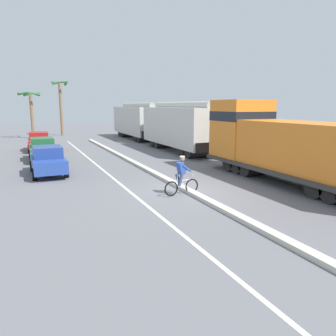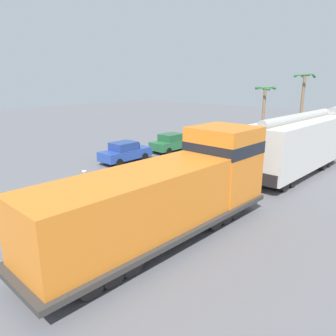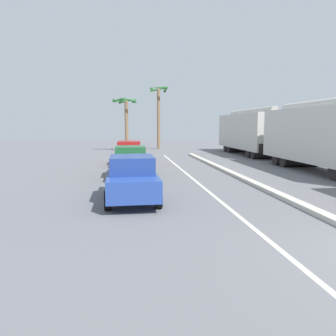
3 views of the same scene
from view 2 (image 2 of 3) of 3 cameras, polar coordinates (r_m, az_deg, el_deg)
name	(u,v)px [view 2 (image 2 of 3)]	position (r m, az deg, el deg)	size (l,w,h in m)	color
ground_plane	(99,201)	(18.19, -11.88, -5.59)	(120.00, 120.00, 0.00)	slate
median_curb	(174,176)	(21.90, 1.04, -1.41)	(0.36, 36.00, 0.16)	beige
lane_stripe	(149,170)	(23.54, -3.28, -0.42)	(0.14, 36.00, 0.01)	silver
locomotive	(173,194)	(13.56, 0.94, -4.50)	(3.10, 11.61, 4.20)	orange
hopper_car_lead	(296,145)	(23.63, 21.33, 3.76)	(2.90, 10.60, 4.18)	silver
parked_car_blue	(125,152)	(25.86, -7.50, 2.77)	(1.90, 4.24, 1.62)	#28479E
parked_car_green	(172,143)	(29.49, 0.65, 4.46)	(1.86, 4.22, 1.62)	#286B3D
parked_car_red	(208,135)	(33.66, 6.98, 5.72)	(1.89, 4.23, 1.62)	red
cyclist	(85,187)	(18.00, -14.28, -3.21)	(1.71, 0.49, 1.71)	black
palm_tree_near	(264,97)	(43.40, 16.44, 11.77)	(2.57, 2.75, 5.57)	#846647
palm_tree_far	(303,91)	(44.49, 22.52, 12.34)	(2.26, 2.19, 7.10)	#846647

